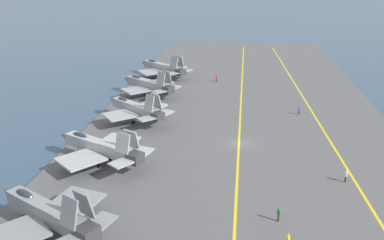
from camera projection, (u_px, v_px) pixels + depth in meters
ground_plane at (239, 145)px, 66.54m from camera, size 2000.00×2000.00×0.00m
carrier_deck at (239, 144)px, 66.48m from camera, size 197.37×54.90×0.40m
deck_stripe_foul_line at (334, 148)px, 64.60m from camera, size 177.41×9.67×0.01m
deck_stripe_centerline at (239, 143)px, 66.40m from camera, size 177.64×0.36×0.01m
parked_jet_nearest at (47, 212)px, 42.67m from camera, size 13.18×15.18×6.57m
parked_jet_second at (100, 147)px, 58.90m from camera, size 13.67×16.11×6.07m
parked_jet_third at (135, 108)px, 75.07m from camera, size 13.20×14.50×6.30m
parked_jet_fourth at (147, 84)px, 91.24m from camera, size 13.34×15.21×6.24m
parked_jet_fifth at (162, 67)px, 107.09m from camera, size 14.48×16.01×6.28m
crew_white_vest at (346, 175)px, 53.86m from camera, size 0.46×0.42×1.77m
crew_yellow_vest at (288, 240)px, 40.94m from camera, size 0.46×0.44×1.76m
crew_green_vest at (279, 214)px, 45.40m from camera, size 0.39×0.45×1.79m
crew_purple_vest at (299, 110)px, 79.21m from camera, size 0.41×0.46×1.66m
crew_red_vest at (216, 78)px, 102.29m from camera, size 0.29×0.40×1.70m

